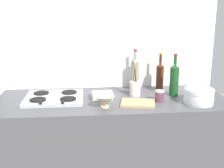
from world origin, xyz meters
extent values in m
cube|color=#4C4C51|center=(0.00, 0.00, 0.45)|extent=(1.80, 0.70, 0.90)
cube|color=white|center=(0.00, 0.38, 1.05)|extent=(1.90, 0.06, 2.10)
cube|color=#B2B2B7|center=(-0.45, 0.03, 0.91)|extent=(0.44, 0.40, 0.02)
cylinder|color=black|center=(-0.56, -0.06, 0.93)|extent=(0.12, 0.12, 0.01)
cylinder|color=black|center=(-0.34, -0.06, 0.93)|extent=(0.12, 0.12, 0.01)
cylinder|color=black|center=(-0.56, 0.12, 0.93)|extent=(0.12, 0.12, 0.01)
cylinder|color=black|center=(-0.34, 0.12, 0.93)|extent=(0.12, 0.12, 0.01)
cylinder|color=black|center=(-0.53, -0.15, 0.93)|extent=(0.02, 0.02, 0.02)
cylinder|color=black|center=(-0.37, -0.15, 0.93)|extent=(0.02, 0.02, 0.02)
cylinder|color=white|center=(0.63, -0.17, 0.91)|extent=(0.21, 0.21, 0.01)
cylinder|color=white|center=(0.63, -0.18, 0.92)|extent=(0.21, 0.21, 0.01)
cylinder|color=white|center=(0.62, -0.18, 0.94)|extent=(0.21, 0.21, 0.01)
cylinder|color=white|center=(0.63, -0.18, 0.95)|extent=(0.21, 0.21, 0.01)
cylinder|color=white|center=(0.63, -0.18, 0.96)|extent=(0.21, 0.21, 0.01)
cylinder|color=white|center=(0.63, -0.18, 0.98)|extent=(0.21, 0.21, 0.01)
cylinder|color=white|center=(0.63, -0.18, 0.99)|extent=(0.21, 0.21, 0.01)
cylinder|color=white|center=(0.63, -0.18, 1.01)|extent=(0.21, 0.21, 0.01)
cylinder|color=gray|center=(0.22, 0.26, 1.02)|extent=(0.08, 0.08, 0.24)
cone|color=gray|center=(0.22, 0.26, 1.16)|extent=(0.08, 0.08, 0.03)
cylinder|color=gray|center=(0.22, 0.26, 1.20)|extent=(0.03, 0.03, 0.07)
cylinder|color=#B21E1E|center=(0.22, 0.26, 1.24)|extent=(0.03, 0.03, 0.02)
cylinder|color=#472314|center=(0.43, 0.22, 1.01)|extent=(0.06, 0.06, 0.21)
cone|color=#472314|center=(0.43, 0.22, 1.12)|extent=(0.06, 0.06, 0.02)
cylinder|color=#472314|center=(0.43, 0.22, 1.17)|extent=(0.02, 0.02, 0.08)
cylinder|color=gold|center=(0.43, 0.22, 1.22)|extent=(0.03, 0.03, 0.02)
cylinder|color=#19471E|center=(0.50, 0.04, 1.02)|extent=(0.07, 0.07, 0.23)
cone|color=#19471E|center=(0.50, 0.04, 1.15)|extent=(0.07, 0.07, 0.02)
cylinder|color=#19471E|center=(0.50, 0.04, 1.19)|extent=(0.02, 0.02, 0.07)
cylinder|color=#B21E1E|center=(0.50, 0.04, 1.23)|extent=(0.03, 0.03, 0.02)
cylinder|color=beige|center=(-0.07, -0.20, 0.91)|extent=(0.06, 0.06, 0.01)
cone|color=beige|center=(-0.07, -0.20, 0.95)|extent=(0.14, 0.14, 0.08)
cube|color=silver|center=(-0.08, 0.01, 0.93)|extent=(0.16, 0.11, 0.06)
cylinder|color=silver|center=(0.19, 0.07, 0.96)|extent=(0.09, 0.09, 0.12)
cylinder|color=#997247|center=(0.18, 0.05, 1.08)|extent=(0.04, 0.03, 0.26)
cylinder|color=#997247|center=(0.18, 0.09, 1.05)|extent=(0.02, 0.03, 0.21)
cylinder|color=#997247|center=(0.19, 0.07, 1.06)|extent=(0.04, 0.04, 0.23)
cylinder|color=#262626|center=(0.19, 0.06, 1.07)|extent=(0.05, 0.01, 0.24)
cylinder|color=#66384C|center=(0.35, -0.09, 0.94)|extent=(0.07, 0.07, 0.07)
cylinder|color=beige|center=(0.35, -0.09, 0.98)|extent=(0.07, 0.07, 0.01)
cube|color=tan|center=(0.18, -0.15, 0.91)|extent=(0.28, 0.24, 0.02)
camera|label=1|loc=(-0.20, -2.11, 1.57)|focal=45.69mm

